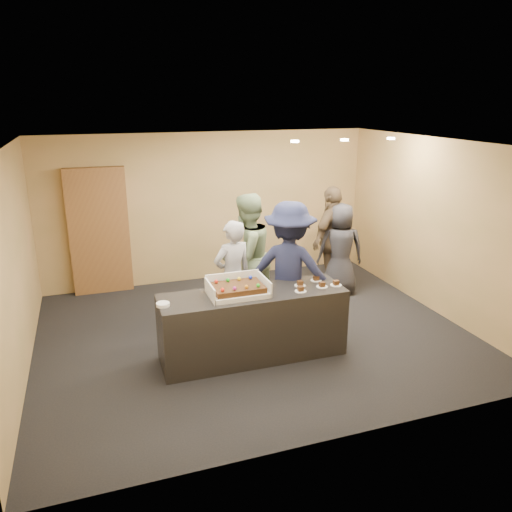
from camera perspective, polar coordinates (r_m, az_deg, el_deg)
name	(u,v)px	position (r m, az deg, el deg)	size (l,w,h in m)	color
room	(253,244)	(6.85, -0.32, 1.38)	(6.04, 6.00, 2.70)	black
serving_counter	(253,325)	(6.54, -0.36, -7.88)	(2.40, 0.70, 0.90)	black
storage_cabinet	(99,232)	(8.91, -17.49, 2.68)	(0.99, 0.15, 2.18)	brown
cake_box	(237,290)	(6.31, -2.16, -3.95)	(0.74, 0.51, 0.22)	white
sheet_cake	(238,287)	(6.27, -2.09, -3.62)	(0.63, 0.43, 0.12)	#341B0B
plate_stack	(163,304)	(6.07, -10.59, -5.46)	(0.16, 0.16, 0.04)	white
slice_a	(301,290)	(6.42, 5.13, -3.86)	(0.15, 0.15, 0.07)	white
slice_b	(300,284)	(6.61, 5.06, -3.21)	(0.15, 0.15, 0.07)	white
slice_c	(322,285)	(6.60, 7.56, -3.34)	(0.15, 0.15, 0.07)	white
slice_d	(316,279)	(6.81, 6.89, -2.62)	(0.15, 0.15, 0.07)	white
slice_e	(336,284)	(6.68, 9.13, -3.14)	(0.15, 0.15, 0.07)	white
person_server_grey	(233,276)	(7.18, -2.68, -2.29)	(0.60, 0.39, 1.64)	#A9A8AE
person_sage_man	(246,257)	(7.56, -1.10, -0.08)	(0.94, 0.73, 1.93)	gray
person_navy_man	(289,270)	(6.96, 3.85, -1.65)	(1.26, 0.72, 1.95)	#1B2040
person_brown_extra	(332,239)	(8.74, 8.69, 1.92)	(1.09, 0.45, 1.85)	brown
person_dark_suit	(340,249)	(8.64, 9.63, 0.77)	(0.78, 0.51, 1.59)	#29282E
ceiling_spotlights	(344,140)	(7.70, 10.08, 12.94)	(1.72, 0.12, 0.03)	#FFEAC6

